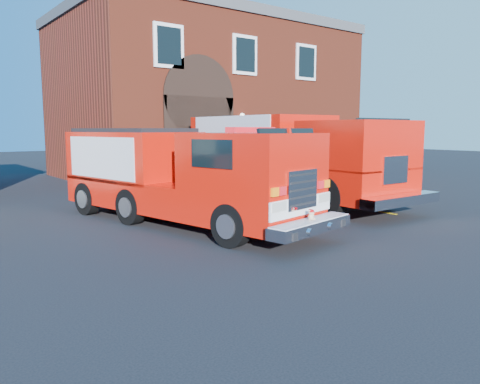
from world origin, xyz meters
TOP-DOWN VIEW (x-y plane):
  - ground at (0.00, 0.00)m, footprint 100.00×100.00m
  - parking_stripe_near at (6.50, 1.00)m, footprint 0.12×3.00m
  - parking_stripe_mid at (6.50, 4.00)m, footprint 0.12×3.00m
  - parking_stripe_far at (6.50, 7.00)m, footprint 0.12×3.00m
  - fire_station at (8.99, 13.98)m, footprint 15.20×10.20m
  - fire_engine at (0.58, 2.32)m, footprint 3.92×8.81m
  - secondary_truck at (5.73, 3.58)m, footprint 3.05×9.45m

SIDE VIEW (x-z plane):
  - ground at x=0.00m, z-range 0.00..0.00m
  - parking_stripe_near at x=6.50m, z-range 0.00..0.01m
  - parking_stripe_mid at x=6.50m, z-range 0.00..0.01m
  - parking_stripe_far at x=6.50m, z-range 0.00..0.01m
  - fire_engine at x=0.58m, z-range 0.05..2.67m
  - secondary_truck at x=5.73m, z-range 0.14..3.19m
  - fire_station at x=8.99m, z-range 0.03..8.48m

